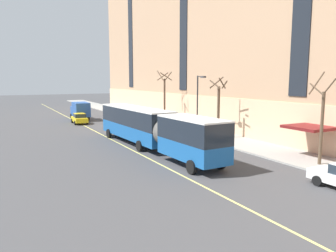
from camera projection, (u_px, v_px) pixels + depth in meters
name	position (u px, v px, depth m)	size (l,w,h in m)	color
ground_plane	(189.00, 165.00, 25.31)	(260.00, 260.00, 0.00)	#424244
sidewalk	(252.00, 146.00, 32.16)	(4.98, 160.00, 0.15)	#9E9B93
city_bus	(151.00, 127.00, 30.49)	(3.57, 20.07, 3.72)	#19569E
parked_car_red_2	(147.00, 121.00, 45.37)	(1.99, 4.82, 1.56)	#B21E19
box_truck	(80.00, 110.00, 53.08)	(2.56, 6.49, 2.90)	#285199
taxi_cab	(79.00, 118.00, 48.77)	(2.07, 4.41, 1.56)	yellow
street_tree_mid_block	(321.00, 121.00, 24.51)	(1.67, 1.47, 7.00)	brown
street_tree_far_uptown	(219.00, 107.00, 35.72)	(1.92, 1.92, 6.72)	brown
street_tree_far_downtown	(164.00, 97.00, 46.90)	(2.00, 2.04, 7.66)	brown
street_lamp	(199.00, 99.00, 36.67)	(0.36, 1.48, 6.82)	#2D2D30
fire_hydrant	(213.00, 137.00, 34.49)	(0.42, 0.24, 0.72)	red
lane_centerline	(150.00, 159.00, 27.06)	(0.16, 140.00, 0.01)	#E0D66B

